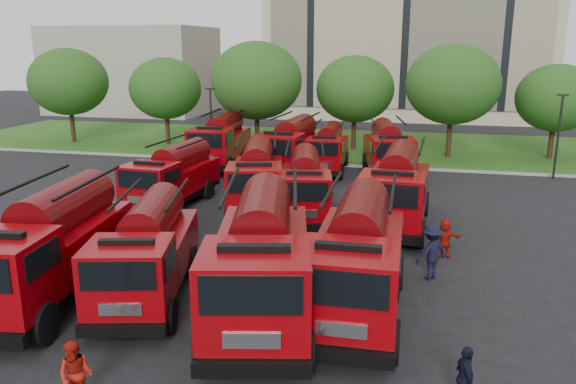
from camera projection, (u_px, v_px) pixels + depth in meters
name	position (u px, v px, depth m)	size (l,w,h in m)	color
ground	(303.00, 266.00, 20.61)	(140.00, 140.00, 0.00)	black
lawn	(369.00, 146.00, 45.09)	(70.00, 16.00, 0.12)	#234E14
curb	(357.00, 166.00, 37.46)	(70.00, 0.30, 0.14)	gray
apartment_building	(409.00, 2.00, 62.17)	(30.00, 14.18, 25.00)	beige
side_building	(133.00, 70.00, 67.42)	(18.00, 12.00, 10.00)	gray
tree_0	(68.00, 82.00, 45.37)	(6.30, 6.30, 7.70)	#382314
tree_1	(165.00, 89.00, 44.66)	(5.71, 5.71, 6.98)	#382314
tree_2	(256.00, 81.00, 41.28)	(6.72, 6.72, 8.22)	#382314
tree_3	(355.00, 89.00, 42.26)	(5.88, 5.88, 7.19)	#382314
tree_4	(453.00, 85.00, 39.16)	(6.55, 6.55, 8.01)	#382314
tree_5	(556.00, 98.00, 38.78)	(5.46, 5.46, 6.68)	#382314
lamp_post_0	(211.00, 121.00, 38.29)	(0.60, 0.25, 5.11)	black
lamp_post_1	(559.00, 132.00, 33.43)	(0.60, 0.25, 5.11)	black
fire_truck_0	(48.00, 246.00, 17.60)	(3.59, 7.95, 3.50)	black
fire_truck_1	(148.00, 251.00, 17.79)	(3.90, 7.10, 3.07)	black
fire_truck_2	(261.00, 259.00, 16.40)	(4.40, 8.36, 3.62)	black
fire_truck_3	(356.00, 257.00, 16.75)	(2.87, 7.57, 3.43)	black
fire_truck_4	(173.00, 176.00, 28.10)	(2.79, 6.83, 3.05)	black
fire_truck_5	(257.00, 178.00, 27.24)	(4.05, 7.49, 3.24)	black
fire_truck_6	(305.00, 185.00, 26.16)	(3.55, 7.03, 3.06)	black
fire_truck_7	(397.00, 188.00, 24.89)	(3.01, 7.61, 3.41)	black
fire_truck_8	(221.00, 141.00, 37.48)	(3.15, 7.57, 3.37)	black
fire_truck_9	(291.00, 147.00, 34.82)	(3.16, 7.75, 3.46)	black
fire_truck_10	(328.00, 149.00, 35.96)	(2.60, 6.50, 2.91)	black
fire_truck_11	(387.00, 150.00, 34.56)	(3.68, 7.47, 3.25)	black
firefighter_0	(223.00, 363.00, 14.31)	(0.57, 0.41, 1.56)	#A5160C
firefighter_3	(430.00, 278.00, 19.54)	(1.27, 0.65, 1.96)	black
firefighter_4	(181.00, 246.00, 22.74)	(0.77, 0.50, 1.57)	black
firefighter_5	(443.00, 257.00, 21.50)	(1.41, 0.61, 1.52)	#A5160C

